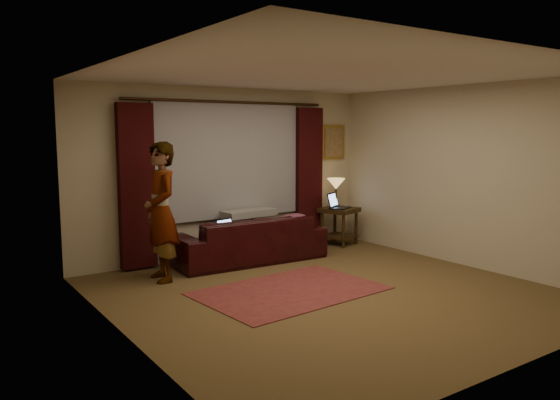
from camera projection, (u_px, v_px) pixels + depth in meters
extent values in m
cube|color=brown|center=(329.00, 293.00, 6.60)|extent=(5.00, 5.00, 0.01)
cube|color=silver|center=(332.00, 74.00, 6.27)|extent=(5.00, 5.00, 0.02)
cube|color=#C0B495|center=(228.00, 173.00, 8.48)|extent=(5.00, 0.02, 2.60)
cube|color=#C0B495|center=(529.00, 212.00, 4.39)|extent=(5.00, 0.02, 2.60)
cube|color=#C0B495|center=(122.00, 202.00, 5.04)|extent=(0.02, 5.00, 2.60)
cube|color=#C0B495|center=(465.00, 176.00, 7.84)|extent=(0.02, 5.00, 2.60)
cube|color=gray|center=(229.00, 160.00, 8.41)|extent=(2.50, 0.05, 1.80)
cube|color=black|center=(137.00, 186.00, 7.57)|extent=(0.50, 0.14, 2.30)
cube|color=black|center=(308.00, 176.00, 9.25)|extent=(0.50, 0.14, 2.30)
cylinder|color=#31200F|center=(230.00, 102.00, 8.26)|extent=(0.04, 0.04, 3.40)
cube|color=#B28A3B|center=(333.00, 142.00, 9.58)|extent=(0.50, 0.04, 0.60)
imported|color=black|center=(248.00, 231.00, 8.15)|extent=(2.34, 1.09, 0.93)
cube|color=gray|center=(249.00, 197.00, 8.39)|extent=(0.89, 0.41, 0.10)
ellipsoid|color=brown|center=(294.00, 221.00, 8.42)|extent=(0.59, 0.52, 0.21)
cube|color=maroon|center=(290.00, 291.00, 6.67)|extent=(2.31, 1.64, 0.01)
cube|color=black|center=(339.00, 226.00, 9.36)|extent=(0.70, 0.70, 0.64)
imported|color=gray|center=(161.00, 212.00, 7.05)|extent=(0.56, 0.56, 1.81)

